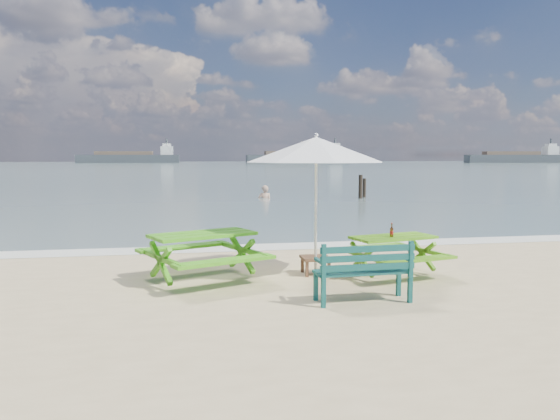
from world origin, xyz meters
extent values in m
plane|color=slate|center=(0.00, 85.00, 0.00)|extent=(300.00, 300.00, 0.00)
cube|color=silver|center=(0.00, 4.60, 0.01)|extent=(22.00, 0.90, 0.01)
cube|color=#429F18|center=(-1.84, 1.55, 0.77)|extent=(1.84, 1.37, 0.05)
cube|color=#429F18|center=(-2.15, 2.27, 0.46)|extent=(1.64, 0.92, 0.05)
cube|color=#429F18|center=(-1.53, 0.83, 0.46)|extent=(1.64, 0.92, 0.05)
cube|color=#429F18|center=(-1.84, 1.55, 0.35)|extent=(1.80, 1.47, 0.71)
cube|color=#519616|center=(1.39, 1.40, 0.66)|extent=(1.54, 0.98, 0.04)
cube|color=#519616|center=(1.23, 2.05, 0.39)|extent=(1.44, 0.58, 0.04)
cube|color=#519616|center=(1.54, 0.75, 0.39)|extent=(1.44, 0.58, 0.04)
cube|color=#519616|center=(1.39, 1.40, 0.30)|extent=(1.49, 1.09, 0.61)
cube|color=#104542|center=(0.32, -0.12, 0.43)|extent=(1.37, 0.44, 0.04)
cube|color=#104542|center=(0.32, -0.33, 0.66)|extent=(1.36, 0.07, 0.35)
cube|color=#104542|center=(0.32, -0.12, 0.21)|extent=(1.27, 0.50, 0.43)
cube|color=brown|center=(0.10, 1.71, 0.29)|extent=(0.48, 0.48, 0.05)
cube|color=brown|center=(0.10, 1.71, 0.13)|extent=(0.43, 0.43, 0.27)
cylinder|color=silver|center=(0.10, 1.71, 1.15)|extent=(0.05, 0.05, 2.30)
cone|color=white|center=(0.10, 1.71, 2.16)|extent=(2.42, 2.42, 0.43)
cylinder|color=brown|center=(1.32, 1.32, 0.75)|extent=(0.06, 0.06, 0.14)
cylinder|color=brown|center=(1.32, 1.32, 0.88)|extent=(0.02, 0.02, 0.07)
cylinder|color=#B01514|center=(1.32, 1.32, 0.75)|extent=(0.06, 0.06, 0.06)
imported|color=tan|center=(1.80, 18.51, -0.30)|extent=(0.70, 0.50, 1.83)
cylinder|color=black|center=(6.22, 17.36, 0.46)|extent=(0.18, 0.18, 1.33)
cylinder|color=black|center=(6.62, 17.96, 0.36)|extent=(0.16, 0.16, 1.12)
cube|color=#363B3F|center=(-15.31, 139.16, 1.00)|extent=(25.98, 5.00, 2.20)
cube|color=silver|center=(-5.50, 138.78, 3.20)|extent=(3.22, 3.12, 2.20)
cube|color=#363B3F|center=(26.58, 125.76, 1.00)|extent=(25.42, 4.43, 2.20)
cube|color=silver|center=(36.22, 125.60, 3.20)|extent=(3.09, 3.05, 2.20)
cube|color=#363B3F|center=(83.75, 122.13, 1.00)|extent=(25.90, 6.51, 2.20)
cube|color=silver|center=(93.45, 121.17, 3.20)|extent=(3.36, 3.29, 2.20)
camera|label=1|loc=(-2.18, -7.34, 2.06)|focal=35.00mm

